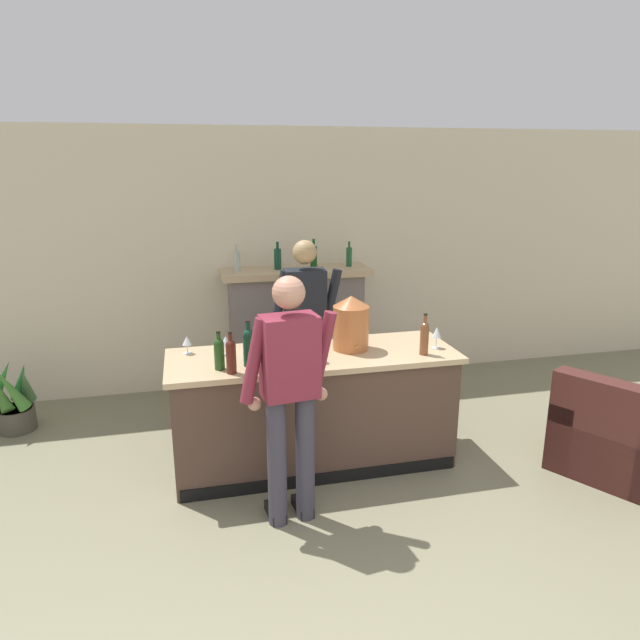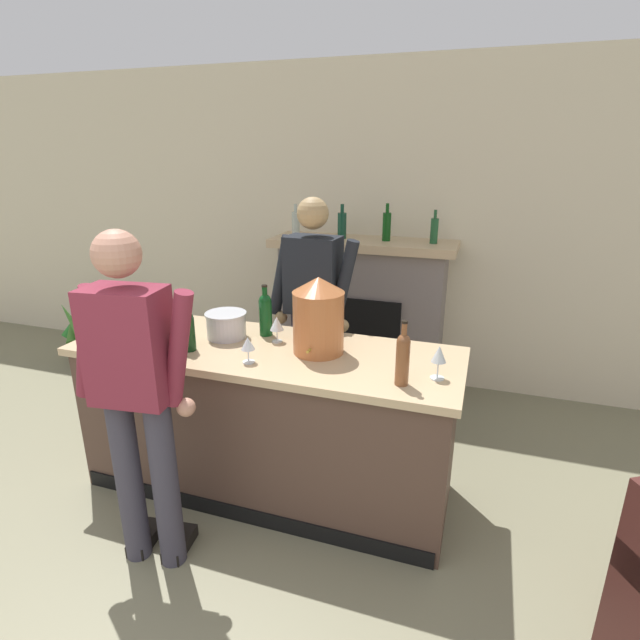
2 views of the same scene
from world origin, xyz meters
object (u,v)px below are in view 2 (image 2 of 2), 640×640
(ice_bucket_steel, at_px, (226,325))
(wine_bottle_burgundy_dark, at_px, (135,329))
(person_customer, at_px, (136,394))
(wine_bottle_riesling_slim, at_px, (187,329))
(fireplace_stone, at_px, (362,313))
(wine_bottle_rose_blush, at_px, (265,313))
(person_bartender, at_px, (313,312))
(wine_glass_near_bucket, at_px, (277,324))
(wine_glass_back_row, at_px, (439,355))
(wine_bottle_port_short, at_px, (136,323))
(wine_bottle_merlot_tall, at_px, (403,357))
(wine_bottle_cabernet_heavy, at_px, (169,321))
(copper_dispenser, at_px, (318,315))
(wine_glass_mid_counter, at_px, (176,313))
(potted_plant_corner, at_px, (84,336))
(wine_glass_front_left, at_px, (147,305))
(wine_glass_by_dispenser, at_px, (248,345))

(ice_bucket_steel, xyz_separation_m, wine_bottle_burgundy_dark, (-0.37, -0.37, 0.06))
(person_customer, distance_m, ice_bucket_steel, 0.83)
(person_customer, height_order, wine_bottle_riesling_slim, person_customer)
(fireplace_stone, relative_size, wine_bottle_rose_blush, 5.08)
(person_bartender, bearing_deg, wine_glass_near_bucket, -94.20)
(person_customer, distance_m, wine_glass_back_row, 1.47)
(wine_bottle_port_short, bearing_deg, ice_bucket_steel, 31.25)
(wine_bottle_merlot_tall, bearing_deg, wine_bottle_cabernet_heavy, 177.43)
(fireplace_stone, bearing_deg, wine_bottle_port_short, -116.75)
(ice_bucket_steel, xyz_separation_m, wine_bottle_merlot_tall, (1.13, -0.31, 0.07))
(person_customer, relative_size, copper_dispenser, 3.93)
(wine_glass_mid_counter, bearing_deg, wine_glass_near_bucket, -0.94)
(copper_dispenser, bearing_deg, wine_bottle_cabernet_heavy, -166.55)
(wine_bottle_burgundy_dark, height_order, wine_glass_near_bucket, wine_bottle_burgundy_dark)
(person_customer, distance_m, wine_bottle_riesling_slim, 0.58)
(potted_plant_corner, height_order, wine_bottle_cabernet_heavy, wine_bottle_cabernet_heavy)
(potted_plant_corner, bearing_deg, person_bartender, -12.02)
(person_customer, bearing_deg, wine_glass_back_row, 25.79)
(person_bartender, bearing_deg, wine_bottle_burgundy_dark, -128.33)
(person_customer, height_order, ice_bucket_steel, person_customer)
(person_customer, height_order, wine_bottle_merlot_tall, person_customer)
(wine_bottle_port_short, bearing_deg, wine_glass_near_bucket, 20.85)
(wine_bottle_rose_blush, bearing_deg, person_bartender, 71.06)
(wine_bottle_burgundy_dark, bearing_deg, fireplace_stone, 66.36)
(potted_plant_corner, relative_size, person_bartender, 0.39)
(person_bartender, bearing_deg, wine_glass_back_row, -38.73)
(fireplace_stone, distance_m, person_bartender, 1.04)
(fireplace_stone, xyz_separation_m, wine_bottle_rose_blush, (-0.26, -1.43, 0.42))
(wine_glass_near_bucket, bearing_deg, person_customer, -112.82)
(copper_dispenser, height_order, wine_glass_back_row, copper_dispenser)
(wine_bottle_merlot_tall, height_order, wine_glass_front_left, wine_bottle_merlot_tall)
(wine_bottle_burgundy_dark, distance_m, wine_glass_mid_counter, 0.41)
(fireplace_stone, relative_size, person_customer, 0.94)
(wine_glass_front_left, bearing_deg, person_customer, -56.27)
(wine_bottle_riesling_slim, bearing_deg, person_bartender, 60.06)
(copper_dispenser, xyz_separation_m, wine_glass_front_left, (-1.28, 0.18, -0.12))
(wine_bottle_rose_blush, bearing_deg, fireplace_stone, 79.80)
(person_bartender, relative_size, copper_dispenser, 4.00)
(wine_bottle_merlot_tall, relative_size, wine_glass_front_left, 2.29)
(potted_plant_corner, distance_m, person_bartender, 2.76)
(copper_dispenser, height_order, wine_glass_by_dispenser, copper_dispenser)
(person_customer, xyz_separation_m, wine_bottle_cabernet_heavy, (-0.20, 0.58, 0.15))
(wine_bottle_merlot_tall, bearing_deg, ice_bucket_steel, 164.82)
(wine_bottle_rose_blush, bearing_deg, wine_glass_by_dispenser, -78.27)
(wine_bottle_merlot_tall, distance_m, wine_glass_front_left, 1.85)
(wine_glass_front_left, bearing_deg, wine_bottle_port_short, -61.08)
(wine_bottle_riesling_slim, bearing_deg, wine_bottle_merlot_tall, -2.33)
(wine_bottle_riesling_slim, distance_m, wine_glass_mid_counter, 0.40)
(wine_bottle_port_short, bearing_deg, wine_glass_back_row, 2.83)
(wine_bottle_port_short, xyz_separation_m, wine_glass_front_left, (-0.22, 0.41, -0.03))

